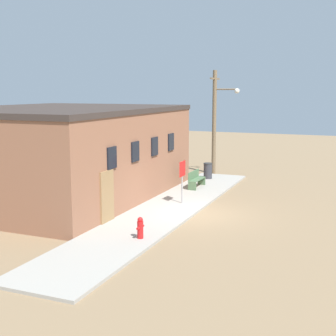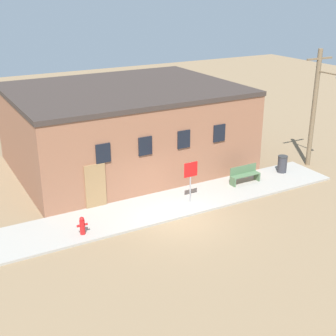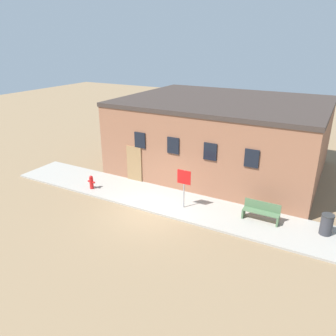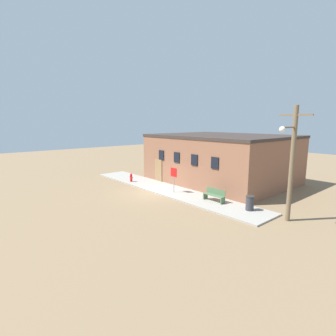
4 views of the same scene
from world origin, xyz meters
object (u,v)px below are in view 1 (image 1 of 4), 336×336
(fire_hydrant, at_px, (140,228))
(bench, at_px, (196,179))
(stop_sign, at_px, (182,174))
(utility_pole, at_px, (216,118))
(trash_bin, at_px, (208,171))

(fire_hydrant, bearing_deg, bench, 6.71)
(bench, bearing_deg, stop_sign, -170.77)
(utility_pole, bearing_deg, stop_sign, -173.35)
(stop_sign, xyz_separation_m, utility_pole, (8.74, 1.02, 2.07))
(stop_sign, height_order, trash_bin, stop_sign)
(fire_hydrant, bearing_deg, trash_bin, 6.03)
(stop_sign, relative_size, trash_bin, 2.13)
(stop_sign, bearing_deg, fire_hydrant, -175.00)
(stop_sign, relative_size, bench, 1.20)
(fire_hydrant, distance_m, trash_bin, 12.04)
(fire_hydrant, height_order, bench, bench)
(bench, relative_size, trash_bin, 1.77)
(fire_hydrant, relative_size, bench, 0.47)
(utility_pole, bearing_deg, fire_hydrant, -173.99)
(bench, distance_m, utility_pole, 5.89)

